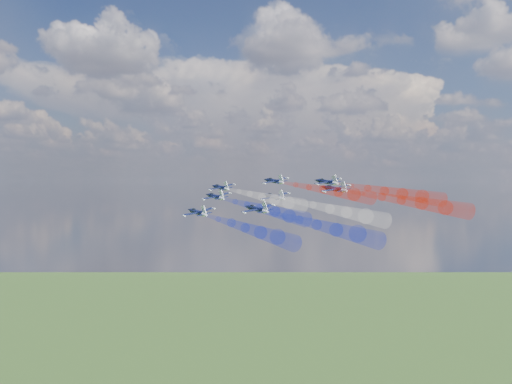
% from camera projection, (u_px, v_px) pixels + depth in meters
% --- Properties ---
extents(jet_lead, '(15.25, 15.29, 6.09)m').
position_uv_depth(jet_lead, '(221.00, 188.00, 187.41)').
color(jet_lead, black).
extents(trail_lead, '(32.04, 30.10, 8.45)m').
position_uv_depth(trail_lead, '(262.00, 197.00, 166.43)').
color(trail_lead, white).
extents(jet_inner_left, '(15.25, 15.29, 6.09)m').
position_uv_depth(jet_inner_left, '(215.00, 197.00, 170.98)').
color(jet_inner_left, black).
extents(trail_inner_left, '(32.04, 30.10, 8.45)m').
position_uv_depth(trail_inner_left, '(260.00, 208.00, 150.00)').
color(trail_inner_left, '#1829CC').
extents(jet_inner_right, '(15.25, 15.29, 6.09)m').
position_uv_depth(jet_inner_right, '(274.00, 181.00, 184.47)').
color(jet_inner_right, black).
extents(trail_inner_right, '(32.04, 30.10, 8.45)m').
position_uv_depth(trail_inner_right, '(323.00, 190.00, 163.49)').
color(trail_inner_right, red).
extents(jet_outer_left, '(15.25, 15.29, 6.09)m').
position_uv_depth(jet_outer_left, '(198.00, 212.00, 155.30)').
color(jet_outer_left, black).
extents(trail_outer_left, '(32.04, 30.10, 8.45)m').
position_uv_depth(trail_outer_left, '(245.00, 228.00, 134.32)').
color(trail_outer_left, '#1829CC').
extents(jet_center_third, '(15.25, 15.29, 6.09)m').
position_uv_depth(jet_center_third, '(274.00, 197.00, 165.49)').
color(jet_center_third, black).
extents(trail_center_third, '(32.04, 30.10, 8.45)m').
position_uv_depth(trail_center_third, '(329.00, 209.00, 144.51)').
color(trail_center_third, white).
extents(jet_outer_right, '(15.25, 15.29, 6.09)m').
position_uv_depth(jet_outer_right, '(327.00, 182.00, 177.96)').
color(jet_outer_right, black).
extents(trail_outer_right, '(32.04, 30.10, 8.45)m').
position_uv_depth(trail_outer_right, '(385.00, 191.00, 156.98)').
color(trail_outer_right, red).
extents(jet_rear_left, '(15.25, 15.29, 6.09)m').
position_uv_depth(jet_rear_left, '(257.00, 209.00, 148.89)').
color(jet_rear_left, black).
extents(trail_rear_left, '(32.04, 30.10, 8.45)m').
position_uv_depth(trail_rear_left, '(317.00, 224.00, 127.91)').
color(trail_rear_left, '#1829CC').
extents(jet_rear_right, '(15.25, 15.29, 6.09)m').
position_uv_depth(jet_rear_right, '(335.00, 189.00, 159.95)').
color(jet_rear_right, black).
extents(trail_rear_right, '(32.04, 30.10, 8.45)m').
position_uv_depth(trail_rear_right, '(401.00, 200.00, 138.97)').
color(trail_rear_right, red).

